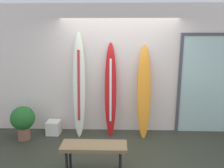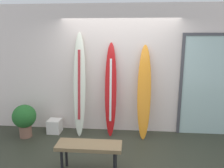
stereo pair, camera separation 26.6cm
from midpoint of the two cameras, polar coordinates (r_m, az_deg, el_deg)
The scene contains 9 objects.
ground at distance 4.24m, azimuth -0.16°, elevation -18.52°, with size 8.00×8.00×0.04m, color #303427.
wall_back at distance 4.99m, azimuth 0.30°, elevation 3.72°, with size 7.20×0.20×2.80m, color silver.
surfboard_ivory at distance 4.81m, azimuth -10.00°, elevation -0.49°, with size 0.27×0.42×2.22m.
surfboard_crimson at distance 4.78m, azimuth -1.96°, elevation -1.74°, with size 0.25×0.35×2.01m.
surfboard_sunset at distance 4.74m, azimuth 6.58°, elevation -1.99°, with size 0.30×0.47×1.97m.
display_block_left at distance 5.24m, azimuth -16.11°, elevation -10.62°, with size 0.29×0.29×0.30m.
glass_door at distance 5.23m, azimuth 21.36°, elevation 0.28°, with size 1.18×0.06×2.20m.
potted_plant at distance 5.10m, azimuth -23.19°, elevation -8.45°, with size 0.50×0.50×0.72m.
bench at distance 3.67m, azimuth -6.77°, elevation -15.94°, with size 1.03×0.35×0.49m.
Camera 1 is at (-0.02, -3.63, 2.18)m, focal length 35.83 mm.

